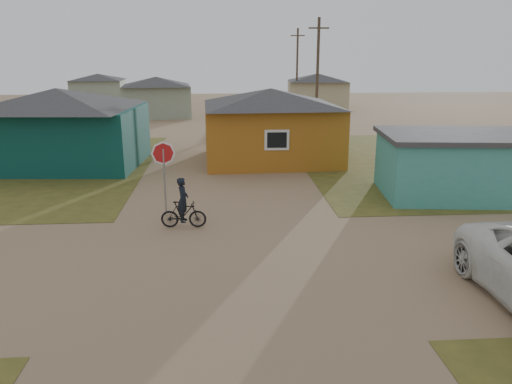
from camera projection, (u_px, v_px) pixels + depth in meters
ground at (230, 267)px, 13.85m from camera, size 120.00×120.00×0.00m
grass_ne at (481, 161)px, 27.28m from camera, size 20.00×18.00×0.00m
house_teal at (59, 126)px, 25.69m from camera, size 8.93×7.08×4.00m
house_yellow at (271, 124)px, 26.92m from camera, size 7.72×6.76×3.90m
shed_turquoise at (459, 165)px, 20.38m from camera, size 6.71×4.93×2.60m
house_pale_west at (157, 96)px, 45.59m from camera, size 7.04×6.15×3.60m
house_beige_east at (317, 90)px, 52.44m from camera, size 6.95×6.05×3.60m
house_pale_north at (99, 88)px, 56.60m from camera, size 6.28×5.81×3.40m
utility_pole_near at (317, 76)px, 34.30m from camera, size 1.40×0.20×8.00m
utility_pole_far at (297, 69)px, 49.73m from camera, size 1.40×0.20×8.00m
stop_sign at (164, 161)px, 18.06m from camera, size 0.86×0.24×2.67m
cyclist at (183, 210)px, 16.79m from camera, size 1.56×0.57×1.74m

